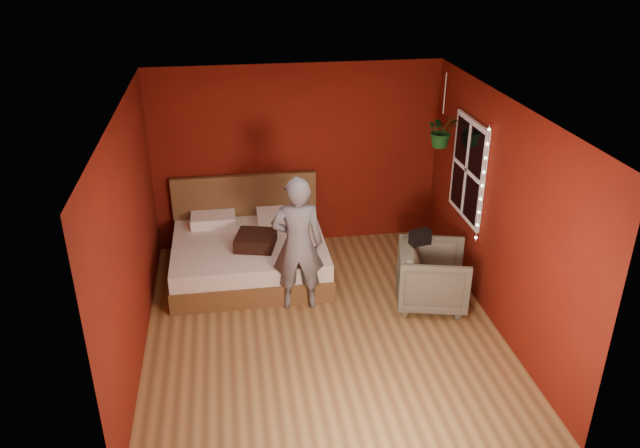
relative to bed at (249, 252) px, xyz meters
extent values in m
plane|color=olive|center=(0.76, -1.44, -0.29)|extent=(4.50, 4.50, 0.00)
cube|color=#64140A|center=(0.76, 0.82, 1.01)|extent=(4.00, 0.02, 2.60)
cube|color=#64140A|center=(0.76, -3.70, 1.01)|extent=(4.00, 0.02, 2.60)
cube|color=#64140A|center=(-1.25, -1.44, 1.01)|extent=(0.02, 4.50, 2.60)
cube|color=#64140A|center=(2.77, -1.44, 1.01)|extent=(0.02, 4.50, 2.60)
cube|color=white|center=(0.76, -1.44, 2.32)|extent=(4.00, 4.50, 0.02)
cube|color=white|center=(2.73, -0.54, 1.21)|extent=(0.04, 0.97, 1.27)
cube|color=black|center=(2.71, -0.54, 1.21)|extent=(0.02, 0.85, 1.15)
cube|color=white|center=(2.71, -0.54, 1.21)|extent=(0.03, 0.05, 1.15)
cube|color=white|center=(2.71, -0.54, 1.21)|extent=(0.03, 0.85, 0.05)
cylinder|color=silver|center=(2.70, -1.07, 1.21)|extent=(0.01, 0.01, 1.45)
sphere|color=#FFF2CC|center=(2.70, -1.07, 0.54)|extent=(0.04, 0.04, 0.04)
sphere|color=#FFF2CC|center=(2.70, -1.07, 0.71)|extent=(0.04, 0.04, 0.04)
sphere|color=#FFF2CC|center=(2.70, -1.07, 0.87)|extent=(0.04, 0.04, 0.04)
sphere|color=#FFF2CC|center=(2.70, -1.07, 1.04)|extent=(0.04, 0.04, 0.04)
sphere|color=#FFF2CC|center=(2.70, -1.07, 1.21)|extent=(0.04, 0.04, 0.04)
sphere|color=#FFF2CC|center=(2.70, -1.07, 1.38)|extent=(0.04, 0.04, 0.04)
sphere|color=#FFF2CC|center=(2.70, -1.07, 1.55)|extent=(0.04, 0.04, 0.04)
sphere|color=#FFF2CC|center=(2.70, -1.07, 1.72)|extent=(0.04, 0.04, 0.04)
sphere|color=#FFF2CC|center=(2.70, -1.07, 1.89)|extent=(0.04, 0.04, 0.04)
cube|color=brown|center=(0.00, -0.09, -0.15)|extent=(2.01, 1.71, 0.28)
cube|color=silver|center=(0.00, -0.09, 0.10)|extent=(1.97, 1.67, 0.22)
cube|color=brown|center=(0.00, 0.72, 0.27)|extent=(2.01, 0.08, 1.11)
cube|color=white|center=(-0.45, 0.48, 0.29)|extent=(0.60, 0.38, 0.14)
cube|color=white|center=(0.45, 0.48, 0.29)|extent=(0.60, 0.38, 0.14)
imported|color=slate|center=(0.55, -0.94, 0.56)|extent=(0.65, 0.46, 1.69)
imported|color=#625F4E|center=(2.17, -1.14, 0.09)|extent=(1.01, 0.99, 0.76)
cube|color=black|center=(2.02, -1.00, 0.56)|extent=(0.27, 0.16, 0.18)
cube|color=black|center=(0.08, -0.27, 0.30)|extent=(0.59, 0.59, 0.17)
cylinder|color=silver|center=(2.51, -0.07, 2.06)|extent=(0.01, 0.01, 0.51)
imported|color=#185419|center=(2.51, -0.07, 1.58)|extent=(0.46, 0.42, 0.44)
camera|label=1|loc=(-0.18, -7.40, 3.93)|focal=35.00mm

